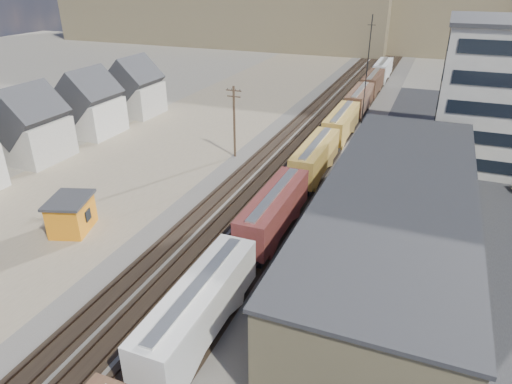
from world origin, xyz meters
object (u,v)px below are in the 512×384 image
at_px(utility_pole_north, 234,120).
at_px(parked_car_blue, 494,150).
at_px(freight_train, 330,138).
at_px(maintenance_shed, 71,214).

relative_size(utility_pole_north, parked_car_blue, 2.05).
relative_size(freight_train, parked_car_blue, 24.55).
bearing_deg(freight_train, parked_car_blue, 24.03).
bearing_deg(utility_pole_north, freight_train, 20.99).
height_order(freight_train, maintenance_shed, freight_train).
bearing_deg(parked_car_blue, utility_pole_north, 153.57).
xyz_separation_m(freight_train, utility_pole_north, (-12.30, -4.72, 2.50)).
relative_size(maintenance_shed, parked_car_blue, 1.19).
distance_m(freight_train, maintenance_shed, 35.05).
bearing_deg(maintenance_shed, parked_car_blue, 43.71).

